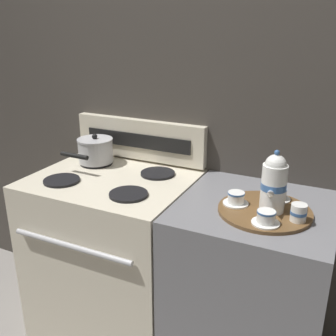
# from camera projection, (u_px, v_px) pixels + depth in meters

# --- Properties ---
(wall_back) EXTENTS (6.00, 0.05, 2.20)m
(wall_back) POSITION_uv_depth(u_px,v_px,m) (200.00, 126.00, 1.93)
(wall_back) COLOR #423D38
(wall_back) RESTS_ON ground
(stove) EXTENTS (0.75, 0.64, 0.90)m
(stove) POSITION_uv_depth(u_px,v_px,m) (115.00, 258.00, 2.01)
(stove) COLOR beige
(stove) RESTS_ON ground
(control_panel) EXTENTS (0.73, 0.05, 0.21)m
(control_panel) POSITION_uv_depth(u_px,v_px,m) (139.00, 139.00, 2.05)
(control_panel) COLOR beige
(control_panel) RESTS_ON stove
(side_counter) EXTENTS (0.62, 0.61, 0.89)m
(side_counter) POSITION_uv_depth(u_px,v_px,m) (249.00, 297.00, 1.73)
(side_counter) COLOR slate
(side_counter) RESTS_ON ground
(saucepan) EXTENTS (0.18, 0.27, 0.15)m
(saucepan) POSITION_uv_depth(u_px,v_px,m) (95.00, 150.00, 2.02)
(saucepan) COLOR #B7B7BC
(saucepan) RESTS_ON stove
(serving_tray) EXTENTS (0.36, 0.36, 0.01)m
(serving_tray) POSITION_uv_depth(u_px,v_px,m) (265.00, 211.00, 1.52)
(serving_tray) COLOR brown
(serving_tray) RESTS_ON side_counter
(teapot) EXTENTS (0.10, 0.15, 0.24)m
(teapot) POSITION_uv_depth(u_px,v_px,m) (274.00, 183.00, 1.47)
(teapot) COLOR white
(teapot) RESTS_ON serving_tray
(teacup_left) EXTENTS (0.10, 0.10, 0.05)m
(teacup_left) POSITION_uv_depth(u_px,v_px,m) (266.00, 217.00, 1.40)
(teacup_left) COLOR white
(teacup_left) RESTS_ON serving_tray
(teacup_right) EXTENTS (0.10, 0.10, 0.05)m
(teacup_right) POSITION_uv_depth(u_px,v_px,m) (236.00, 198.00, 1.55)
(teacup_right) COLOR white
(teacup_right) RESTS_ON serving_tray
(teacup_front) EXTENTS (0.10, 0.10, 0.05)m
(teacup_front) POSITION_uv_depth(u_px,v_px,m) (278.00, 194.00, 1.59)
(teacup_front) COLOR white
(teacup_front) RESTS_ON serving_tray
(creamer_jug) EXTENTS (0.06, 0.06, 0.07)m
(creamer_jug) POSITION_uv_depth(u_px,v_px,m) (299.00, 213.00, 1.42)
(creamer_jug) COLOR white
(creamer_jug) RESTS_ON serving_tray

